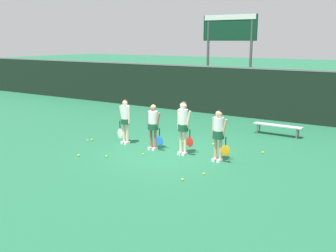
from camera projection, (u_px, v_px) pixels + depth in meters
name	position (u px, v px, depth m)	size (l,w,h in m)	color
ground_plane	(170.00, 152.00, 13.61)	(140.00, 140.00, 0.00)	#216642
fence_windscreen	(248.00, 93.00, 19.31)	(60.00, 0.08, 2.49)	black
scoreboard	(229.00, 37.00, 21.09)	(3.07, 0.15, 5.11)	#515156
bench_courtside	(278.00, 126.00, 15.85)	(1.97, 0.40, 0.43)	#B2B2B7
player_0	(125.00, 118.00, 14.48)	(0.62, 0.34, 1.66)	beige
player_1	(153.00, 124.00, 13.69)	(0.66, 0.37, 1.60)	#8C664C
player_2	(183.00, 123.00, 13.07)	(0.62, 0.35, 1.81)	beige
player_3	(219.00, 131.00, 12.35)	(0.66, 0.37, 1.67)	tan
tennis_ball_0	(182.00, 180.00, 10.81)	(0.07, 0.07, 0.07)	#CCE033
tennis_ball_1	(106.00, 156.00, 12.99)	(0.07, 0.07, 0.07)	#CCE033
tennis_ball_2	(88.00, 141.00, 15.00)	(0.07, 0.07, 0.07)	#CCE033
tennis_ball_3	(204.00, 174.00, 11.28)	(0.07, 0.07, 0.07)	#CCE033
tennis_ball_4	(92.00, 140.00, 15.12)	(0.07, 0.07, 0.07)	#CCE033
tennis_ball_5	(79.00, 155.00, 13.07)	(0.07, 0.07, 0.07)	#CCE033
tennis_ball_6	(263.00, 152.00, 13.42)	(0.07, 0.07, 0.07)	#CCE033
tennis_ball_7	(183.00, 142.00, 14.83)	(0.07, 0.07, 0.07)	#CCE033
tennis_ball_8	(143.00, 154.00, 13.23)	(0.07, 0.07, 0.07)	#CCE033
tennis_ball_9	(213.00, 144.00, 14.48)	(0.07, 0.07, 0.07)	#CCE033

